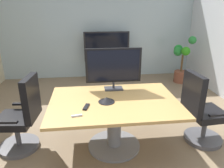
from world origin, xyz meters
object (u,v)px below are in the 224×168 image
wall_display_unit (107,64)px  tv_monitor (114,67)px  conference_phone (106,100)px  office_chair_left (22,120)px  office_chair_right (201,114)px  conference_table (114,113)px  potted_plant (182,62)px  remote_control (86,107)px

wall_display_unit → tv_monitor: bearing=-93.2°
conference_phone → tv_monitor: bearing=71.5°
wall_display_unit → office_chair_left: bearing=-116.9°
office_chair_left → tv_monitor: (1.33, 0.32, 0.64)m
office_chair_right → conference_table: bearing=84.6°
office_chair_left → wall_display_unit: size_ratio=0.83×
tv_monitor → potted_plant: bearing=45.7°
office_chair_left → potted_plant: potted_plant is taller
conference_phone → remote_control: (-0.27, -0.13, -0.02)m
office_chair_left → tv_monitor: bearing=109.6°
office_chair_left → conference_phone: 1.22m
office_chair_left → office_chair_right: same height
conference_table → tv_monitor: bearing=84.0°
office_chair_left → tv_monitor: tv_monitor is taller
potted_plant → remote_control: size_ratio=7.18×
conference_table → wall_display_unit: wall_display_unit is taller
conference_phone → remote_control: size_ratio=1.29×
tv_monitor → potted_plant: (2.08, 2.14, -0.53)m
tv_monitor → remote_control: bearing=-125.7°
wall_display_unit → potted_plant: 1.99m
conference_table → remote_control: bearing=-157.1°
wall_display_unit → conference_phone: bearing=-95.6°
tv_monitor → remote_control: (-0.43, -0.59, -0.35)m
conference_table → office_chair_right: office_chair_right is taller
conference_table → office_chair_left: 1.29m
potted_plant → wall_display_unit: bearing=167.0°
conference_table → conference_phone: bearing=-165.5°
office_chair_right → conference_phone: size_ratio=4.95×
office_chair_right → tv_monitor: bearing=65.3°
office_chair_left → remote_control: bearing=79.2°
potted_plant → conference_phone: 3.43m
office_chair_left → office_chair_right: bearing=93.0°
office_chair_right → wall_display_unit: wall_display_unit is taller
wall_display_unit → remote_control: (-0.57, -3.18, 0.30)m
remote_control → conference_phone: bearing=41.8°
wall_display_unit → potted_plant: wall_display_unit is taller
tv_monitor → wall_display_unit: 2.67m
conference_table → conference_phone: 0.25m
office_chair_left → office_chair_right: (2.56, -0.14, 0.00)m
wall_display_unit → remote_control: 3.24m
tv_monitor → wall_display_unit: tv_monitor is taller
tv_monitor → conference_phone: tv_monitor is taller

